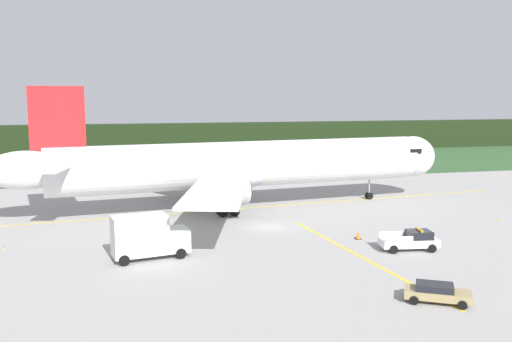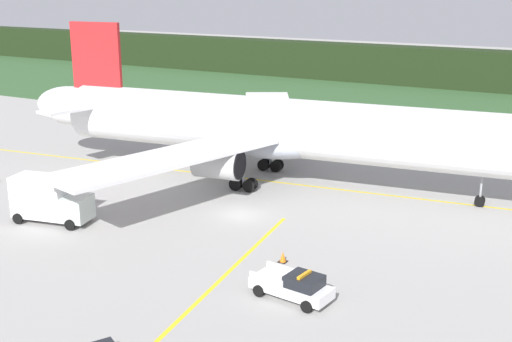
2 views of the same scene
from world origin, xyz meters
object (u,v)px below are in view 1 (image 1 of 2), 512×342
Objects in this scene: ops_pickup_truck at (411,240)px; catering_truck at (147,236)px; staff_car at (437,292)px; apron_cone at (358,235)px; airliner at (241,165)px.

ops_pickup_truck is 0.79× the size of catering_truck.
staff_car reaches higher than apron_cone.
airliner is 19.41m from apron_cone.
staff_car is at bearing -78.96° from airliner.
ops_pickup_truck is at bearing -6.80° from catering_truck.
catering_truck reaches higher than ops_pickup_truck.
ops_pickup_truck is at bearing -56.71° from apron_cone.
airliner is at bearing 101.04° from staff_car.
ops_pickup_truck is 5.67m from apron_cone.
apron_cone is (-3.10, 4.72, -0.53)m from ops_pickup_truck.
ops_pickup_truck is at bearing 68.64° from staff_car.
airliner is 8.35× the size of catering_truck.
ops_pickup_truck is 7.14× the size of apron_cone.
airliner is 22.66m from catering_truck.
catering_truck reaches higher than staff_car.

